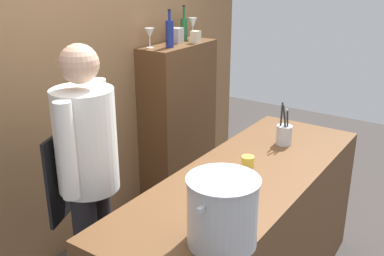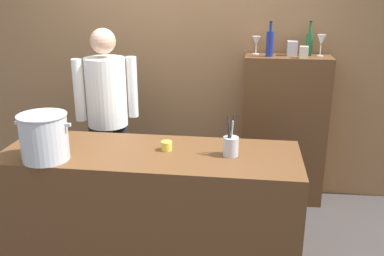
# 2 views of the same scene
# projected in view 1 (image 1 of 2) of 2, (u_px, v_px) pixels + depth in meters

# --- Properties ---
(brick_back_panel) EXTENTS (4.40, 0.10, 3.00)m
(brick_back_panel) POSITION_uv_depth(u_px,v_px,m) (69.00, 46.00, 3.12)
(brick_back_panel) COLOR olive
(brick_back_panel) RESTS_ON ground_plane
(prep_counter) EXTENTS (2.05, 0.70, 0.90)m
(prep_counter) POSITION_uv_depth(u_px,v_px,m) (243.00, 241.00, 2.75)
(prep_counter) COLOR brown
(prep_counter) RESTS_ON ground_plane
(bar_cabinet) EXTENTS (0.76, 0.32, 1.39)m
(bar_cabinet) POSITION_uv_depth(u_px,v_px,m) (179.00, 121.00, 4.06)
(bar_cabinet) COLOR brown
(bar_cabinet) RESTS_ON ground_plane
(chef) EXTENTS (0.50, 0.40, 1.66)m
(chef) POSITION_uv_depth(u_px,v_px,m) (87.00, 168.00, 2.53)
(chef) COLOR black
(chef) RESTS_ON ground_plane
(stockpot_large) EXTENTS (0.38, 0.32, 0.31)m
(stockpot_large) POSITION_uv_depth(u_px,v_px,m) (222.00, 211.00, 1.92)
(stockpot_large) COLOR #B7BABF
(stockpot_large) RESTS_ON prep_counter
(utensil_crock) EXTENTS (0.10, 0.10, 0.28)m
(utensil_crock) POSITION_uv_depth(u_px,v_px,m) (284.00, 134.00, 3.00)
(utensil_crock) COLOR #B7BABF
(utensil_crock) RESTS_ON prep_counter
(butter_jar) EXTENTS (0.08, 0.08, 0.06)m
(butter_jar) POSITION_uv_depth(u_px,v_px,m) (248.00, 161.00, 2.69)
(butter_jar) COLOR yellow
(butter_jar) RESTS_ON prep_counter
(wine_bottle_green) EXTENTS (0.06, 0.06, 0.30)m
(wine_bottle_green) POSITION_uv_depth(u_px,v_px,m) (184.00, 28.00, 3.95)
(wine_bottle_green) COLOR #1E592D
(wine_bottle_green) RESTS_ON bar_cabinet
(wine_bottle_cobalt) EXTENTS (0.07, 0.07, 0.30)m
(wine_bottle_cobalt) POSITION_uv_depth(u_px,v_px,m) (170.00, 33.00, 3.62)
(wine_bottle_cobalt) COLOR navy
(wine_bottle_cobalt) RESTS_ON bar_cabinet
(wine_glass_short) EXTENTS (0.08, 0.08, 0.16)m
(wine_glass_short) POSITION_uv_depth(u_px,v_px,m) (150.00, 34.00, 3.59)
(wine_glass_short) COLOR silver
(wine_glass_short) RESTS_ON bar_cabinet
(wine_glass_wide) EXTENTS (0.08, 0.08, 0.19)m
(wine_glass_wide) POSITION_uv_depth(u_px,v_px,m) (193.00, 24.00, 4.00)
(wine_glass_wide) COLOR silver
(wine_glass_wide) RESTS_ON bar_cabinet
(spice_tin_cream) EXTENTS (0.07, 0.07, 0.10)m
(spice_tin_cream) POSITION_uv_depth(u_px,v_px,m) (196.00, 37.00, 3.84)
(spice_tin_cream) COLOR beige
(spice_tin_cream) RESTS_ON bar_cabinet
(spice_tin_silver) EXTENTS (0.09, 0.09, 0.13)m
(spice_tin_silver) POSITION_uv_depth(u_px,v_px,m) (177.00, 35.00, 3.83)
(spice_tin_silver) COLOR #B2B2B7
(spice_tin_silver) RESTS_ON bar_cabinet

